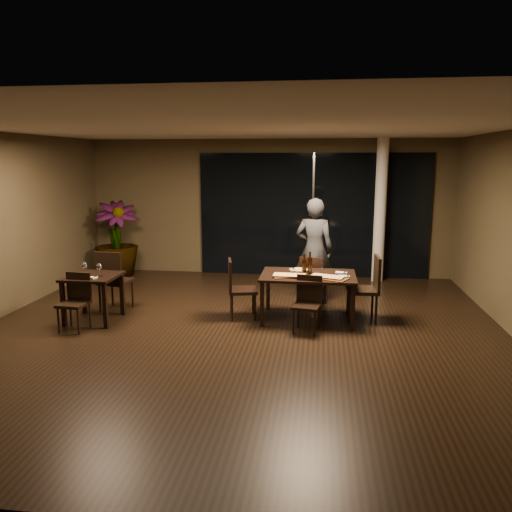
% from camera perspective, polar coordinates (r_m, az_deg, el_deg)
% --- Properties ---
extents(ground, '(8.00, 8.00, 0.00)m').
position_cam_1_polar(ground, '(7.55, -1.99, -8.82)').
color(ground, black).
rests_on(ground, ground).
extents(wall_back, '(8.00, 0.10, 3.00)m').
position_cam_1_polar(wall_back, '(11.17, 1.38, 5.54)').
color(wall_back, '#443A24').
rests_on(wall_back, ground).
extents(wall_front, '(8.00, 0.10, 3.00)m').
position_cam_1_polar(wall_front, '(3.35, -13.71, -7.68)').
color(wall_front, '#443A24').
rests_on(wall_front, ground).
extents(ceiling, '(8.00, 8.00, 0.04)m').
position_cam_1_polar(ceiling, '(7.12, -2.16, 14.71)').
color(ceiling, silver).
rests_on(ceiling, wall_back).
extents(window_panel, '(5.00, 0.06, 2.70)m').
position_cam_1_polar(window_panel, '(11.03, 6.52, 4.63)').
color(window_panel, black).
rests_on(window_panel, ground).
extents(column, '(0.24, 0.24, 3.00)m').
position_cam_1_polar(column, '(10.77, 14.00, 5.03)').
color(column, white).
rests_on(column, ground).
extents(main_table, '(1.50, 1.00, 0.75)m').
position_cam_1_polar(main_table, '(8.03, 5.99, -2.63)').
color(main_table, black).
rests_on(main_table, ground).
extents(side_table, '(0.80, 0.80, 0.75)m').
position_cam_1_polar(side_table, '(8.36, -18.14, -2.95)').
color(side_table, black).
rests_on(side_table, ground).
extents(chair_main_far, '(0.51, 0.51, 0.91)m').
position_cam_1_polar(chair_main_far, '(8.78, 6.49, -2.60)').
color(chair_main_far, black).
rests_on(chair_main_far, ground).
extents(chair_main_near, '(0.45, 0.45, 0.84)m').
position_cam_1_polar(chair_main_near, '(7.57, 5.93, -5.08)').
color(chair_main_near, black).
rests_on(chair_main_near, ground).
extents(chair_main_left, '(0.54, 0.54, 0.97)m').
position_cam_1_polar(chair_main_left, '(8.11, -2.14, -3.40)').
color(chair_main_left, black).
rests_on(chair_main_left, ground).
extents(chair_main_right, '(0.51, 0.51, 1.06)m').
position_cam_1_polar(chair_main_right, '(8.16, 12.72, -3.24)').
color(chair_main_right, black).
rests_on(chair_main_right, ground).
extents(chair_side_far, '(0.54, 0.54, 1.05)m').
position_cam_1_polar(chair_side_far, '(8.81, -16.08, -2.39)').
color(chair_side_far, black).
rests_on(chair_side_far, ground).
extents(chair_side_near, '(0.43, 0.43, 0.86)m').
position_cam_1_polar(chair_side_near, '(8.09, -19.89, -4.55)').
color(chair_side_near, black).
rests_on(chair_side_near, ground).
extents(diner, '(0.71, 0.54, 1.89)m').
position_cam_1_polar(diner, '(9.11, 6.67, 0.70)').
color(diner, '#292B2E').
rests_on(diner, ground).
extents(potted_plant, '(1.24, 1.24, 1.66)m').
position_cam_1_polar(potted_plant, '(11.44, -15.67, 1.88)').
color(potted_plant, '#1C4A18').
rests_on(potted_plant, ground).
extents(pizza_board_left, '(0.55, 0.38, 0.01)m').
position_cam_1_polar(pizza_board_left, '(7.82, 3.83, -2.35)').
color(pizza_board_left, '#492917').
rests_on(pizza_board_left, main_table).
extents(pizza_board_right, '(0.69, 0.55, 0.01)m').
position_cam_1_polar(pizza_board_right, '(7.78, 8.14, -2.50)').
color(pizza_board_right, '#412915').
rests_on(pizza_board_right, main_table).
extents(oblong_pizza_left, '(0.49, 0.24, 0.02)m').
position_cam_1_polar(oblong_pizza_left, '(7.81, 3.84, -2.23)').
color(oblong_pizza_left, maroon).
rests_on(oblong_pizza_left, pizza_board_left).
extents(oblong_pizza_right, '(0.53, 0.37, 0.02)m').
position_cam_1_polar(oblong_pizza_right, '(7.78, 8.15, -2.38)').
color(oblong_pizza_right, maroon).
rests_on(oblong_pizza_right, pizza_board_right).
extents(round_pizza, '(0.29, 0.29, 0.01)m').
position_cam_1_polar(round_pizza, '(8.29, 4.89, -1.59)').
color(round_pizza, '#C03B15').
rests_on(round_pizza, main_table).
extents(bottle_a, '(0.07, 0.07, 0.33)m').
position_cam_1_polar(bottle_a, '(8.01, 5.54, -0.90)').
color(bottle_a, black).
rests_on(bottle_a, main_table).
extents(bottle_b, '(0.06, 0.06, 0.27)m').
position_cam_1_polar(bottle_b, '(7.97, 6.21, -1.20)').
color(bottle_b, black).
rests_on(bottle_b, main_table).
extents(bottle_c, '(0.08, 0.08, 0.35)m').
position_cam_1_polar(bottle_c, '(8.10, 6.18, -0.71)').
color(bottle_c, black).
rests_on(bottle_c, main_table).
extents(tumbler_left, '(0.07, 0.07, 0.08)m').
position_cam_1_polar(tumbler_left, '(8.13, 4.19, -1.60)').
color(tumbler_left, white).
rests_on(tumbler_left, main_table).
extents(tumbler_right, '(0.07, 0.07, 0.09)m').
position_cam_1_polar(tumbler_right, '(8.09, 7.64, -1.71)').
color(tumbler_right, white).
rests_on(tumbler_right, main_table).
extents(napkin_near, '(0.19, 0.11, 0.01)m').
position_cam_1_polar(napkin_near, '(7.93, 10.01, -2.29)').
color(napkin_near, white).
rests_on(napkin_near, main_table).
extents(napkin_far, '(0.20, 0.14, 0.01)m').
position_cam_1_polar(napkin_far, '(8.18, 9.72, -1.88)').
color(napkin_far, white).
rests_on(napkin_far, main_table).
extents(wine_glass_a, '(0.08, 0.08, 0.19)m').
position_cam_1_polar(wine_glass_a, '(8.40, -19.00, -1.38)').
color(wine_glass_a, white).
rests_on(wine_glass_a, side_table).
extents(wine_glass_b, '(0.09, 0.09, 0.19)m').
position_cam_1_polar(wine_glass_b, '(8.21, -17.48, -1.56)').
color(wine_glass_b, white).
rests_on(wine_glass_b, side_table).
extents(side_napkin, '(0.20, 0.15, 0.01)m').
position_cam_1_polar(side_napkin, '(8.14, -18.35, -2.36)').
color(side_napkin, white).
rests_on(side_napkin, side_table).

